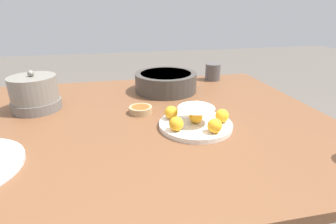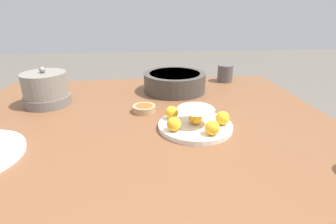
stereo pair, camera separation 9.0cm
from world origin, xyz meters
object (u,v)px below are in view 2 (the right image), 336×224
at_px(cake_plate, 195,121).
at_px(warming_pot, 45,89).
at_px(dining_table, 145,139).
at_px(serving_bowl, 174,81).
at_px(sauce_bowl, 144,108).
at_px(cup_far, 225,73).

bearing_deg(cake_plate, warming_pot, 153.38).
distance_m(cake_plate, warming_pot, 0.63).
bearing_deg(dining_table, warming_pot, 156.05).
distance_m(cake_plate, serving_bowl, 0.41).
distance_m(serving_bowl, sauce_bowl, 0.29).
height_order(serving_bowl, cup_far, same).
xyz_separation_m(sauce_bowl, cup_far, (0.43, 0.39, 0.03)).
distance_m(dining_table, sauce_bowl, 0.12).
bearing_deg(warming_pot, serving_bowl, 13.44).
bearing_deg(sauce_bowl, cup_far, 41.98).
height_order(sauce_bowl, cup_far, cup_far).
bearing_deg(sauce_bowl, warming_pot, 163.22).
distance_m(dining_table, warming_pot, 0.46).
bearing_deg(cup_far, cake_plate, -115.94).
xyz_separation_m(cake_plate, serving_bowl, (-0.02, 0.41, 0.02)).
distance_m(cake_plate, cup_far, 0.61).
bearing_deg(serving_bowl, cake_plate, -87.29).
bearing_deg(cup_far, dining_table, -134.40).
height_order(dining_table, cup_far, cup_far).
height_order(cup_far, warming_pot, warming_pot).
relative_size(cup_far, warming_pot, 0.48).
bearing_deg(cup_far, warming_pot, -161.98).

